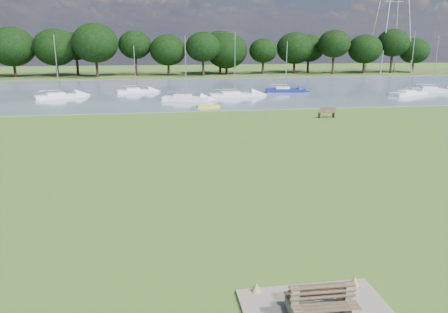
{
  "coord_description": "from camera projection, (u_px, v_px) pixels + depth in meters",
  "views": [
    {
      "loc": [
        -4.29,
        -23.99,
        7.49
      ],
      "look_at": [
        -0.82,
        -2.0,
        1.49
      ],
      "focal_mm": 35.0,
      "sensor_mm": 36.0,
      "label": 1
    }
  ],
  "objects": [
    {
      "name": "sailboat_0",
      "position": [
        136.0,
        90.0,
        62.31
      ],
      "size": [
        5.49,
        2.37,
        6.55
      ],
      "rotation": [
        0.0,
        0.0,
        0.17
      ],
      "color": "silver",
      "rests_on": "river"
    },
    {
      "name": "kayak",
      "position": [
        208.0,
        106.0,
        49.15
      ],
      "size": [
        2.62,
        0.93,
        0.26
      ],
      "primitive_type": "cube",
      "rotation": [
        0.0,
        0.0,
        0.13
      ],
      "color": "yellow",
      "rests_on": "river"
    },
    {
      "name": "river",
      "position": [
        184.0,
        91.0,
        65.53
      ],
      "size": [
        220.0,
        40.0,
        0.1
      ],
      "primitive_type": "cube",
      "color": "slate",
      "rests_on": "ground"
    },
    {
      "name": "far_bank",
      "position": [
        174.0,
        75.0,
        94.15
      ],
      "size": [
        220.0,
        20.0,
        0.4
      ],
      "primitive_type": "cube",
      "color": "#4C6626",
      "rests_on": "ground"
    },
    {
      "name": "riverbank_bench",
      "position": [
        327.0,
        113.0,
        42.76
      ],
      "size": [
        1.72,
        0.56,
        1.05
      ],
      "rotation": [
        0.0,
        0.0,
        0.03
      ],
      "color": "brown",
      "rests_on": "ground"
    },
    {
      "name": "sailboat_4",
      "position": [
        285.0,
        89.0,
        63.27
      ],
      "size": [
        5.8,
        2.36,
        7.21
      ],
      "rotation": [
        0.0,
        0.0,
        -0.14
      ],
      "color": "navy",
      "rests_on": "river"
    },
    {
      "name": "sailboat_3",
      "position": [
        234.0,
        94.0,
        58.15
      ],
      "size": [
        6.91,
        2.25,
        8.25
      ],
      "rotation": [
        0.0,
        0.0,
        0.05
      ],
      "color": "silver",
      "rests_on": "river"
    },
    {
      "name": "ground",
      "position": [
        232.0,
        172.0,
        25.47
      ],
      "size": [
        220.0,
        220.0,
        0.0
      ],
      "primitive_type": "plane",
      "color": "olive"
    },
    {
      "name": "sailboat_1",
      "position": [
        432.0,
        89.0,
        63.54
      ],
      "size": [
        6.15,
        3.04,
        7.91
      ],
      "rotation": [
        0.0,
        0.0,
        -0.24
      ],
      "color": "silver",
      "rests_on": "river"
    },
    {
      "name": "sailboat_6",
      "position": [
        59.0,
        95.0,
        56.87
      ],
      "size": [
        6.33,
        4.18,
        7.98
      ],
      "rotation": [
        0.0,
        0.0,
        0.44
      ],
      "color": "silver",
      "rests_on": "river"
    },
    {
      "name": "sailboat_7",
      "position": [
        408.0,
        92.0,
        59.9
      ],
      "size": [
        6.49,
        4.17,
        8.47
      ],
      "rotation": [
        0.0,
        0.0,
        0.42
      ],
      "color": "silver",
      "rests_on": "river"
    },
    {
      "name": "bench_pair",
      "position": [
        321.0,
        302.0,
        11.99
      ],
      "size": [
        1.87,
        1.14,
        0.99
      ],
      "rotation": [
        0.0,
        0.0,
        -0.03
      ],
      "color": "gray",
      "rests_on": "concrete_pad"
    },
    {
      "name": "sailboat_2",
      "position": [
        186.0,
        97.0,
        54.31
      ],
      "size": [
        6.1,
        3.34,
        7.88
      ],
      "rotation": [
        0.0,
        0.0,
        -0.31
      ],
      "color": "silver",
      "rests_on": "river"
    },
    {
      "name": "tree_line",
      "position": [
        152.0,
        48.0,
        88.13
      ],
      "size": [
        131.18,
        8.08,
        9.78
      ],
      "color": "black",
      "rests_on": "far_bank"
    }
  ]
}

